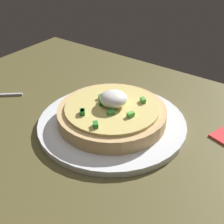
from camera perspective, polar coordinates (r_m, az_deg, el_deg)
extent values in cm
cube|color=brown|center=(55.46, 2.89, -8.66)|extent=(105.15, 70.67, 2.62)
cylinder|color=white|center=(60.89, 0.00, -2.06)|extent=(28.32, 28.32, 1.19)
cylinder|color=#D9B175|center=(59.81, 0.00, -0.53)|extent=(20.61, 20.61, 2.70)
cylinder|color=#DCC56D|center=(58.94, 0.00, 0.79)|extent=(17.72, 17.72, 0.54)
ellipsoid|color=white|center=(58.45, 0.27, 2.43)|extent=(5.08, 5.08, 2.83)
cube|color=green|center=(59.74, -1.85, 2.00)|extent=(1.49, 1.44, 0.80)
cube|color=green|center=(56.56, -5.63, -0.08)|extent=(1.43, 1.50, 0.80)
cube|color=green|center=(61.54, 0.78, 3.00)|extent=(1.51, 1.36, 0.80)
cube|color=#33883C|center=(61.08, -1.55, 2.74)|extent=(1.33, 0.88, 0.80)
cube|color=#2D8128|center=(56.64, -5.28, 0.00)|extent=(1.42, 1.50, 0.80)
cube|color=#439534|center=(60.17, -0.96, 2.25)|extent=(1.08, 1.43, 0.80)
cube|color=green|center=(59.98, -0.12, 2.15)|extent=(1.41, 1.50, 0.80)
cube|color=#348E3C|center=(56.34, -0.22, -0.04)|extent=(1.26, 1.50, 0.80)
cube|color=#32883B|center=(59.10, -1.73, 1.63)|extent=(1.41, 1.50, 0.80)
cube|color=#24862B|center=(53.21, -2.99, -2.28)|extent=(1.48, 1.46, 0.80)
cube|color=green|center=(61.18, -1.83, 2.79)|extent=(1.40, 1.50, 0.80)
cube|color=green|center=(55.82, 3.37, -0.45)|extent=(1.20, 1.48, 0.80)
cube|color=green|center=(60.25, 5.60, 2.13)|extent=(1.50, 1.42, 0.80)
cube|color=#B7B7BC|center=(75.06, -18.74, 2.96)|extent=(6.27, 5.47, 0.50)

